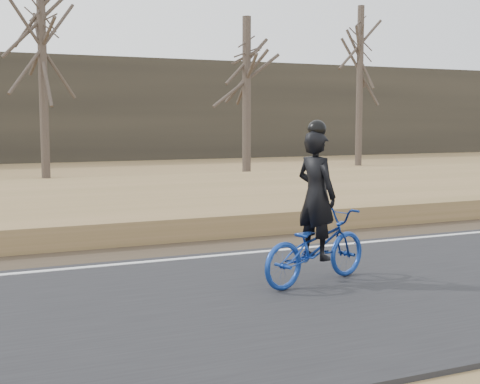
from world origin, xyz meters
name	(u,v)px	position (x,y,z in m)	size (l,w,h in m)	color
cyclist	(316,232)	(4.65, -2.12, 0.79)	(2.08, 1.22, 2.30)	navy
bare_tree_center	(43,71)	(3.75, 17.96, 4.35)	(0.36, 0.36, 8.70)	brown
bare_tree_right	(247,97)	(11.61, 15.37, 3.31)	(0.36, 0.36, 6.63)	brown
bare_tree_far_right	(360,86)	(19.84, 19.24, 4.10)	(0.36, 0.36, 8.21)	brown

